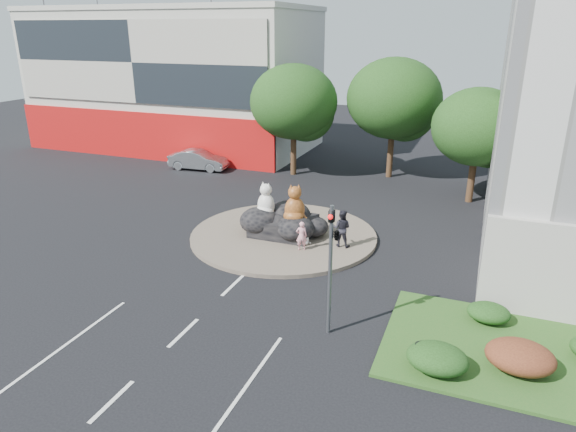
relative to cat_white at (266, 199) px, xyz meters
name	(u,v)px	position (x,y,z in m)	size (l,w,h in m)	color
ground	(183,333)	(0.99, -9.97, -2.04)	(120.00, 120.00, 0.00)	black
roundabout_island	(284,235)	(0.99, 0.03, -1.94)	(10.00, 10.00, 0.20)	brown
rock_plinth	(284,226)	(0.99, 0.03, -1.39)	(3.20, 2.60, 0.90)	black
shophouse_block	(175,79)	(-17.01, 17.95, 4.14)	(25.20, 12.30, 17.40)	beige
grass_verge	(532,357)	(12.99, -6.97, -1.98)	(10.00, 6.00, 0.12)	#20521B
tree_left	(295,105)	(-2.94, 12.10, 3.21)	(6.46, 6.46, 8.27)	#382314
tree_mid	(395,102)	(4.06, 14.10, 3.52)	(6.84, 6.84, 8.76)	#382314
tree_right	(479,131)	(10.06, 10.10, 2.59)	(5.70, 5.70, 7.30)	#382314
hedge_near_green	(437,358)	(9.99, -8.97, -1.47)	(2.00, 1.60, 0.90)	#193510
hedge_red	(520,357)	(12.49, -7.97, -1.43)	(2.20, 1.76, 0.99)	#4E2214
hedge_back_green	(489,313)	(11.49, -5.17, -1.56)	(1.60, 1.28, 0.72)	#193510
traffic_light	(334,243)	(6.09, -7.97, 1.58)	(0.44, 1.24, 5.00)	#595B60
street_lamp	(568,194)	(13.81, -1.97, 2.51)	(2.34, 0.22, 8.06)	#595B60
cat_white	(266,199)	(0.00, 0.00, 0.00)	(1.13, 0.98, 1.89)	silver
cat_tabby	(295,203)	(1.75, -0.28, 0.07)	(1.22, 1.06, 2.03)	#B57A25
kitten_calico	(255,228)	(-0.37, -0.68, -1.45)	(0.48, 0.41, 0.79)	beige
kitten_white	(305,237)	(2.55, -0.95, -1.42)	(0.51, 0.44, 0.85)	white
pedestrian_pink	(302,236)	(2.63, -1.63, -1.10)	(0.55, 0.36, 1.49)	pink
pedestrian_dark	(342,228)	(4.35, -0.46, -0.88)	(0.94, 0.73, 1.93)	black
parked_car	(198,160)	(-10.55, 10.61, -1.27)	(1.64, 4.71, 1.55)	#9DA0A4
litter_bin	(421,354)	(9.47, -8.83, -1.55)	(0.46, 0.46, 0.75)	black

